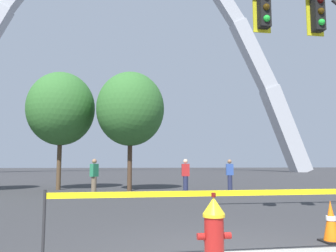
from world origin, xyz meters
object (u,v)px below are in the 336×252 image
(traffic_cone_by_hydrant, at_px, (331,221))
(monument_arch, at_px, (127,51))
(pedestrian_walking_right, at_px, (230,176))
(fire_hydrant, at_px, (214,232))
(pedestrian_standing_center, at_px, (186,177))
(pedestrian_walking_left, at_px, (94,177))

(traffic_cone_by_hydrant, distance_m, monument_arch, 52.55)
(monument_arch, bearing_deg, pedestrian_walking_right, -84.41)
(fire_hydrant, bearing_deg, traffic_cone_by_hydrant, 25.26)
(fire_hydrant, bearing_deg, pedestrian_standing_center, 80.29)
(pedestrian_walking_left, height_order, pedestrian_walking_right, same)
(monument_arch, bearing_deg, pedestrian_standing_center, -87.89)
(traffic_cone_by_hydrant, xyz_separation_m, pedestrian_standing_center, (-0.71, 9.29, 0.46))
(fire_hydrant, xyz_separation_m, pedestrian_standing_center, (1.79, 10.47, 0.35))
(pedestrian_standing_center, height_order, pedestrian_walking_right, same)
(pedestrian_walking_left, bearing_deg, traffic_cone_by_hydrant, -63.45)
(pedestrian_walking_left, bearing_deg, pedestrian_walking_right, 7.26)
(fire_hydrant, relative_size, traffic_cone_by_hydrant, 1.36)
(traffic_cone_by_hydrant, xyz_separation_m, pedestrian_walking_right, (1.63, 10.15, 0.46))
(traffic_cone_by_hydrant, xyz_separation_m, pedestrian_walking_left, (-4.67, 9.35, 0.46))
(pedestrian_standing_center, bearing_deg, fire_hydrant, -99.71)
(monument_arch, distance_m, pedestrian_standing_center, 43.83)
(fire_hydrant, distance_m, monument_arch, 53.57)
(fire_hydrant, bearing_deg, monument_arch, 89.61)
(fire_hydrant, xyz_separation_m, pedestrian_walking_left, (-2.17, 10.53, 0.35))
(fire_hydrant, distance_m, pedestrian_walking_right, 12.06)
(fire_hydrant, relative_size, pedestrian_walking_left, 0.62)
(monument_arch, relative_size, pedestrian_walking_right, 39.16)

